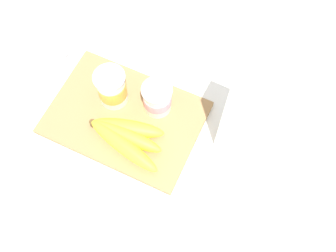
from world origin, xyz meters
TOP-DOWN VIEW (x-y plane):
  - ground_plane at (0.00, 0.00)m, footprint 2.40×2.40m
  - cutting_board at (0.00, 0.00)m, footprint 0.35×0.24m
  - cereal_box at (0.32, 0.06)m, footprint 0.21×0.07m
  - yogurt_cup_front at (-0.04, 0.03)m, footprint 0.07×0.07m
  - yogurt_cup_back at (0.06, 0.06)m, footprint 0.07×0.07m
  - banana_bunch at (0.03, -0.05)m, footprint 0.20×0.12m
  - spoon at (-0.25, 0.07)m, footprint 0.10×0.11m

SIDE VIEW (x-z plane):
  - ground_plane at x=0.00m, z-range 0.00..0.00m
  - spoon at x=-0.25m, z-range 0.00..0.01m
  - cutting_board at x=0.00m, z-range 0.00..0.01m
  - banana_bunch at x=0.03m, z-range 0.01..0.05m
  - yogurt_cup_back at x=0.06m, z-range 0.01..0.10m
  - yogurt_cup_front at x=-0.04m, z-range 0.01..0.11m
  - cereal_box at x=0.32m, z-range 0.00..0.29m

